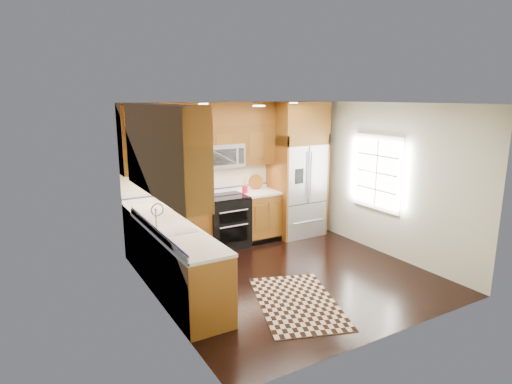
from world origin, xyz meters
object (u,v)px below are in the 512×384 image
range (226,221)px  rug (297,302)px  utensil_crock (245,187)px  refrigerator (297,169)px  knife_block (168,195)px

range → rug: bearing=-93.7°
utensil_crock → refrigerator: bearing=-5.2°
range → utensil_crock: 0.73m
refrigerator → utensil_crock: refrigerator is taller
range → knife_block: bearing=171.4°
range → knife_block: size_ratio=3.58×
range → rug: (-0.16, -2.48, -0.46)m
refrigerator → knife_block: (-2.56, 0.19, -0.26)m
rug → knife_block: knife_block is taller
rug → range: bearing=105.6°
utensil_crock → rug: bearing=-103.3°
rug → utensil_crock: (0.60, 2.54, 1.04)m
range → refrigerator: 1.76m
knife_block → utensil_crock: 1.46m
range → rug: range is taller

